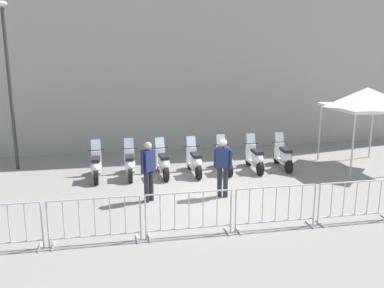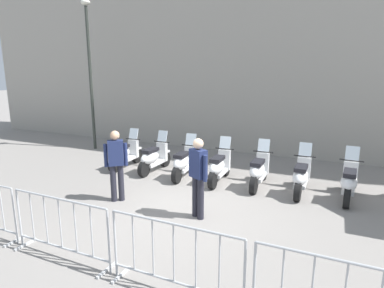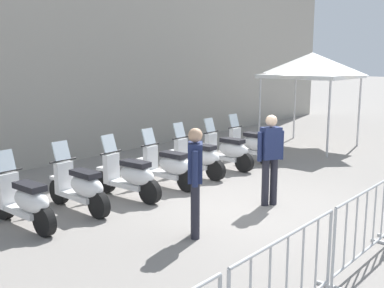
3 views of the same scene
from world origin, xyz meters
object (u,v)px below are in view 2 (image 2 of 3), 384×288
motorcycle_4 (259,171)px  motorcycle_0 (124,155)px  motorcycle_6 (349,182)px  motorcycle_3 (219,167)px  motorcycle_5 (301,177)px  motorcycle_1 (154,158)px  officer_mid_plaza (116,162)px  motorcycle_2 (184,163)px  barrier_segment_2 (61,229)px  barrier_segment_3 (174,260)px  street_lamp (90,62)px  officer_near_row_end (198,174)px

motorcycle_4 → motorcycle_0: bearing=179.7°
motorcycle_0 → motorcycle_6: same height
motorcycle_3 → motorcycle_5: bearing=1.0°
motorcycle_1 → motorcycle_0: bearing=-179.8°
motorcycle_1 → officer_mid_plaza: bearing=-80.1°
motorcycle_0 → motorcycle_2: same height
barrier_segment_2 → barrier_segment_3: 2.10m
motorcycle_1 → motorcycle_4: (3.31, -0.02, 0.00)m
barrier_segment_2 → officer_mid_plaza: size_ratio=1.17×
motorcycle_4 → street_lamp: size_ratio=0.30×
motorcycle_0 → motorcycle_5: size_ratio=1.00×
motorcycle_0 → officer_near_row_end: size_ratio=0.99×
motorcycle_1 → motorcycle_4: same height
motorcycle_0 → officer_mid_plaza: 2.86m
motorcycle_0 → motorcycle_3: size_ratio=1.00×
street_lamp → officer_mid_plaza: 6.56m
motorcycle_3 → barrier_segment_3: size_ratio=0.85×
barrier_segment_2 → barrier_segment_3: same height
motorcycle_2 → motorcycle_3: same height
barrier_segment_2 → motorcycle_2: bearing=90.0°
street_lamp → barrier_segment_2: bearing=-52.6°
street_lamp → officer_near_row_end: bearing=-33.2°
motorcycle_2 → motorcycle_6: 4.41m
street_lamp → officer_near_row_end: street_lamp is taller
motorcycle_6 → barrier_segment_2: bearing=-133.0°
motorcycle_2 → motorcycle_5: bearing=0.5°
motorcycle_6 → motorcycle_3: bearing=-178.7°
officer_near_row_end → barrier_segment_2: bearing=-121.7°
motorcycle_1 → barrier_segment_3: 5.77m
motorcycle_0 → officer_mid_plaza: bearing=-57.4°
barrier_segment_2 → barrier_segment_3: (2.10, -0.02, 0.00)m
motorcycle_3 → street_lamp: (-6.16, 1.95, 3.05)m
barrier_segment_3 → motorcycle_5: bearing=75.7°
motorcycle_1 → officer_near_row_end: size_ratio=1.00×
officer_mid_plaza → barrier_segment_2: bearing=-73.9°
motorcycle_6 → officer_mid_plaza: officer_mid_plaza is taller
motorcycle_5 → motorcycle_0: bearing=179.3°
motorcycle_0 → barrier_segment_3: bearing=-48.0°
motorcycle_0 → motorcycle_6: bearing=-0.3°
motorcycle_5 → barrier_segment_3: size_ratio=0.85×
barrier_segment_2 → street_lamp: size_ratio=0.35×
officer_near_row_end → motorcycle_0: bearing=146.5°
motorcycle_0 → motorcycle_6: 6.62m
officer_near_row_end → motorcycle_3: bearing=98.5°
motorcycle_3 → motorcycle_4: (1.10, 0.09, 0.00)m
motorcycle_5 → motorcycle_2: bearing=-179.5°
motorcycle_2 → officer_mid_plaza: size_ratio=1.00×
motorcycle_0 → barrier_segment_3: size_ratio=0.85×
motorcycle_2 → motorcycle_6: bearing=0.8°
motorcycle_3 → officer_mid_plaza: size_ratio=1.00×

